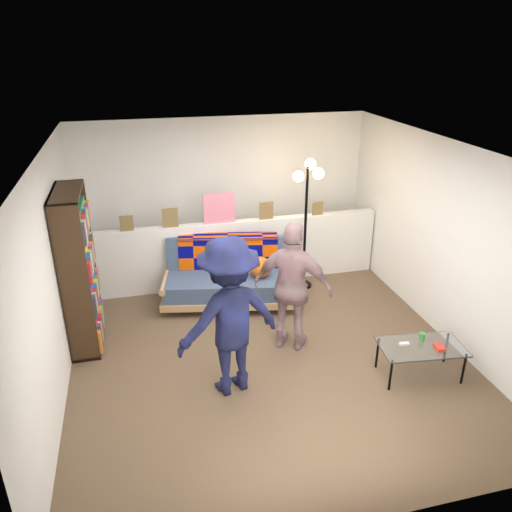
# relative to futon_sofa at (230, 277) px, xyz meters

# --- Properties ---
(ground) EXTENTS (5.00, 5.00, 0.00)m
(ground) POSITION_rel_futon_sofa_xyz_m (0.17, -1.26, -0.37)
(ground) COLOR brown
(ground) RESTS_ON ground
(room_shell) EXTENTS (4.60, 5.05, 2.45)m
(room_shell) POSITION_rel_futon_sofa_xyz_m (0.17, -0.78, 1.30)
(room_shell) COLOR silver
(room_shell) RESTS_ON ground
(half_wall_ledge) EXTENTS (4.45, 0.15, 1.00)m
(half_wall_ledge) POSITION_rel_futon_sofa_xyz_m (0.17, 0.54, 0.13)
(half_wall_ledge) COLOR silver
(half_wall_ledge) RESTS_ON ground
(ledge_decor) EXTENTS (2.97, 0.02, 0.45)m
(ledge_decor) POSITION_rel_futon_sofa_xyz_m (-0.06, 0.52, 0.81)
(ledge_decor) COLOR brown
(ledge_decor) RESTS_ON half_wall_ledge
(futon_sofa) EXTENTS (1.97, 1.20, 0.79)m
(futon_sofa) POSITION_rel_futon_sofa_xyz_m (0.00, 0.00, 0.00)
(futon_sofa) COLOR tan
(futon_sofa) RESTS_ON ground
(bookshelf) EXTENTS (0.32, 0.96, 1.92)m
(bookshelf) POSITION_rel_futon_sofa_xyz_m (-1.91, -0.56, 0.53)
(bookshelf) COLOR black
(bookshelf) RESTS_ON ground
(coffee_table) EXTENTS (0.97, 0.60, 0.48)m
(coffee_table) POSITION_rel_futon_sofa_xyz_m (1.71, -2.19, -0.01)
(coffee_table) COLOR black
(coffee_table) RESTS_ON ground
(floor_lamp) EXTENTS (0.37, 0.36, 1.92)m
(floor_lamp) POSITION_rel_futon_sofa_xyz_m (1.18, 0.22, 0.99)
(floor_lamp) COLOR black
(floor_lamp) RESTS_ON ground
(person_left) EXTENTS (1.25, 0.91, 1.73)m
(person_left) POSITION_rel_futon_sofa_xyz_m (-0.37, -1.88, 0.50)
(person_left) COLOR black
(person_left) RESTS_ON ground
(person_right) EXTENTS (1.00, 0.83, 1.60)m
(person_right) POSITION_rel_futon_sofa_xyz_m (0.50, -1.29, 0.43)
(person_right) COLOR #C27D88
(person_right) RESTS_ON ground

